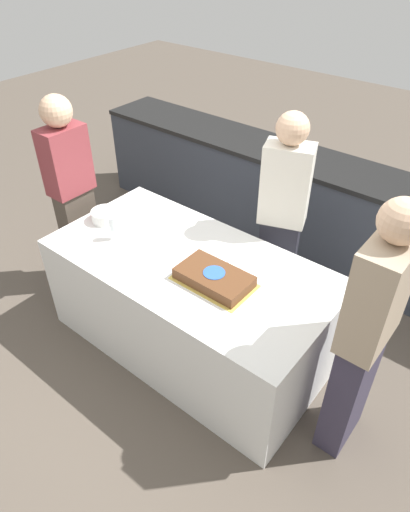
% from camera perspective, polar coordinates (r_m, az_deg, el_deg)
% --- Properties ---
extents(ground_plane, '(14.00, 14.00, 0.00)m').
position_cam_1_polar(ground_plane, '(3.52, -1.66, -10.57)').
color(ground_plane, brown).
extents(back_counter, '(4.40, 0.58, 0.92)m').
position_cam_1_polar(back_counter, '(4.27, 12.04, 6.25)').
color(back_counter, '#333842').
rests_on(back_counter, ground_plane).
extents(dining_table, '(1.94, 0.99, 0.78)m').
position_cam_1_polar(dining_table, '(3.24, -1.78, -5.99)').
color(dining_table, silver).
rests_on(dining_table, ground_plane).
extents(cake, '(0.50, 0.30, 0.08)m').
position_cam_1_polar(cake, '(2.79, 1.15, -2.71)').
color(cake, gold).
rests_on(cake, dining_table).
extents(plate_stack, '(0.20, 0.20, 0.08)m').
position_cam_1_polar(plate_stack, '(3.44, -12.35, 4.97)').
color(plate_stack, white).
rests_on(plate_stack, dining_table).
extents(wine_glass, '(0.06, 0.06, 0.17)m').
position_cam_1_polar(wine_glass, '(3.18, -11.39, 3.84)').
color(wine_glass, white).
rests_on(wine_glass, dining_table).
extents(side_plate_near_cake, '(0.18, 0.18, 0.00)m').
position_cam_1_polar(side_plate_near_cake, '(3.00, 4.54, -0.48)').
color(side_plate_near_cake, white).
rests_on(side_plate_near_cake, dining_table).
extents(person_cutting_cake, '(0.37, 0.30, 1.63)m').
position_cam_1_polar(person_cutting_cake, '(3.31, 9.60, 4.84)').
color(person_cutting_cake, '#282833').
rests_on(person_cutting_cake, ground_plane).
extents(person_seated_left, '(0.23, 0.33, 1.62)m').
position_cam_1_polar(person_seated_left, '(3.71, -16.25, 7.65)').
color(person_seated_left, '#4C4238').
rests_on(person_seated_left, ground_plane).
extents(person_seated_right, '(0.21, 0.41, 1.68)m').
position_cam_1_polar(person_seated_right, '(2.51, 19.50, -9.39)').
color(person_seated_right, '#383347').
rests_on(person_seated_right, ground_plane).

